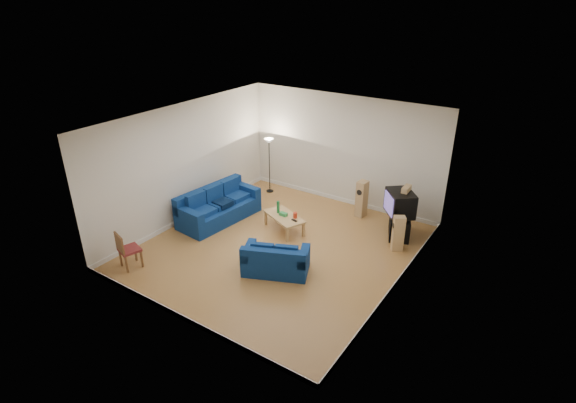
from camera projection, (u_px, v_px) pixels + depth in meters
The scene contains 16 objects.
room at pixel (278, 190), 10.42m from camera, with size 6.01×6.51×3.21m.
sofa_three_seat at pixel (218, 208), 12.33m from camera, with size 1.23×2.41×0.90m.
sofa_loveseat at pixel (275, 262), 10.00m from camera, with size 1.65×1.32×0.72m.
coffee_table at pixel (284, 218), 11.72m from camera, with size 1.33×1.03×0.43m.
bottle at pixel (278, 207), 11.78m from camera, with size 0.08×0.08×0.33m, color #197233.
tissue_box at pixel (283, 214), 11.68m from camera, with size 0.21×0.11×0.09m, color green.
red_canister at pixel (295, 215), 11.55m from camera, with size 0.11×0.11×0.15m, color red.
remote at pixel (294, 220), 11.44m from camera, with size 0.17×0.05×0.02m, color black.
tv_stand at pixel (399, 226), 11.52m from camera, with size 0.89×0.49×0.54m, color black.
av_receiver at pixel (400, 215), 11.39m from camera, with size 0.40×0.33×0.09m, color black.
television at pixel (400, 203), 11.20m from camera, with size 0.95×0.98×0.61m.
centre_speaker at pixel (406, 189), 11.08m from camera, with size 0.38×0.15×0.13m, color tan.
speaker_left at pixel (362, 199), 12.43m from camera, with size 0.27×0.34×1.04m.
speaker_right at pixel (398, 233), 10.80m from camera, with size 0.34×0.32×0.90m.
floor_lamp at pixel (269, 148), 13.56m from camera, with size 0.30×0.30×1.73m.
dining_chair at pixel (126, 249), 10.07m from camera, with size 0.54×0.54×0.90m.
Camera 1 is at (5.46, -7.82, 5.76)m, focal length 28.00 mm.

